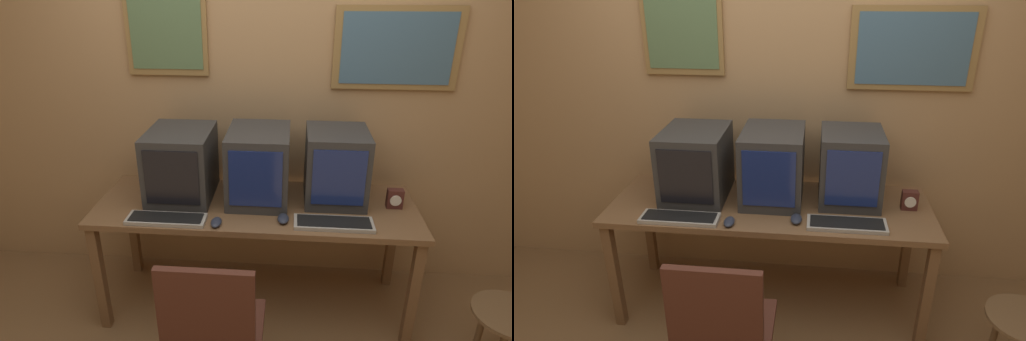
# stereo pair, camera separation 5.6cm
# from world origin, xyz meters

# --- Properties ---
(wall_back) EXTENTS (8.00, 0.08, 2.60)m
(wall_back) POSITION_xyz_m (0.00, 1.34, 1.31)
(wall_back) COLOR tan
(wall_back) RESTS_ON ground_plane
(desk) EXTENTS (1.93, 0.67, 0.76)m
(desk) POSITION_xyz_m (0.00, 0.88, 0.68)
(desk) COLOR brown
(desk) RESTS_ON ground_plane
(monitor_left) EXTENTS (0.38, 0.46, 0.43)m
(monitor_left) POSITION_xyz_m (-0.46, 0.95, 0.97)
(monitor_left) COLOR #333333
(monitor_left) RESTS_ON desk
(monitor_center) EXTENTS (0.36, 0.46, 0.44)m
(monitor_center) POSITION_xyz_m (0.01, 0.97, 0.98)
(monitor_center) COLOR #333333
(monitor_center) RESTS_ON desk
(monitor_right) EXTENTS (0.36, 0.41, 0.44)m
(monitor_right) POSITION_xyz_m (0.47, 1.00, 0.98)
(monitor_right) COLOR #333333
(monitor_right) RESTS_ON desk
(keyboard_main) EXTENTS (0.45, 0.14, 0.03)m
(keyboard_main) POSITION_xyz_m (-0.48, 0.63, 0.77)
(keyboard_main) COLOR #A8A399
(keyboard_main) RESTS_ON desk
(keyboard_side) EXTENTS (0.44, 0.15, 0.03)m
(keyboard_side) POSITION_xyz_m (0.45, 0.67, 0.77)
(keyboard_side) COLOR #A8A399
(keyboard_side) RESTS_ON desk
(mouse_near_keyboard) EXTENTS (0.06, 0.11, 0.03)m
(mouse_near_keyboard) POSITION_xyz_m (-0.20, 0.62, 0.77)
(mouse_near_keyboard) COLOR #282D3D
(mouse_near_keyboard) RESTS_ON desk
(mouse_far_corner) EXTENTS (0.06, 0.11, 0.04)m
(mouse_far_corner) POSITION_xyz_m (0.17, 0.69, 0.77)
(mouse_far_corner) COLOR #282D3D
(mouse_far_corner) RESTS_ON desk
(desk_clock) EXTENTS (0.09, 0.06, 0.12)m
(desk_clock) POSITION_xyz_m (0.82, 0.91, 0.82)
(desk_clock) COLOR #4C231E
(desk_clock) RESTS_ON desk
(side_stool) EXTENTS (0.38, 0.38, 0.41)m
(side_stool) POSITION_xyz_m (1.37, 0.44, 0.33)
(side_stool) COLOR brown
(side_stool) RESTS_ON ground_plane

